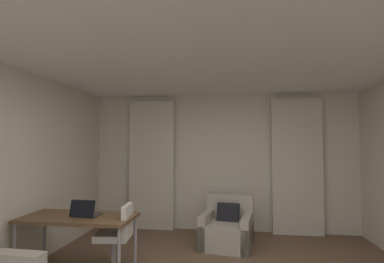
{
  "coord_description": "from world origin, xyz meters",
  "views": [
    {
      "loc": [
        0.19,
        -2.65,
        1.62
      ],
      "look_at": [
        -0.35,
        1.31,
        1.82
      ],
      "focal_mm": 27.15,
      "sensor_mm": 36.0,
      "label": 1
    }
  ],
  "objects_px": {
    "armchair": "(227,229)",
    "desk": "(79,221)",
    "desk_chair": "(117,244)",
    "laptop": "(85,213)"
  },
  "relations": [
    {
      "from": "armchair",
      "to": "desk",
      "type": "xyz_separation_m",
      "value": [
        -1.85,
        -1.3,
        0.4
      ]
    },
    {
      "from": "desk_chair",
      "to": "laptop",
      "type": "relative_size",
      "value": 2.71
    },
    {
      "from": "desk_chair",
      "to": "laptop",
      "type": "xyz_separation_m",
      "value": [
        -0.41,
        -0.03,
        0.38
      ]
    },
    {
      "from": "armchair",
      "to": "laptop",
      "type": "relative_size",
      "value": 2.74
    },
    {
      "from": "armchair",
      "to": "desk",
      "type": "height_order",
      "value": "armchair"
    },
    {
      "from": "laptop",
      "to": "armchair",
      "type": "bearing_deg",
      "value": 36.71
    },
    {
      "from": "desk",
      "to": "desk_chair",
      "type": "bearing_deg",
      "value": 2.64
    },
    {
      "from": "desk_chair",
      "to": "laptop",
      "type": "distance_m",
      "value": 0.56
    },
    {
      "from": "laptop",
      "to": "desk_chair",
      "type": "bearing_deg",
      "value": 4.89
    },
    {
      "from": "armchair",
      "to": "desk_chair",
      "type": "bearing_deg",
      "value": -136.67
    }
  ]
}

